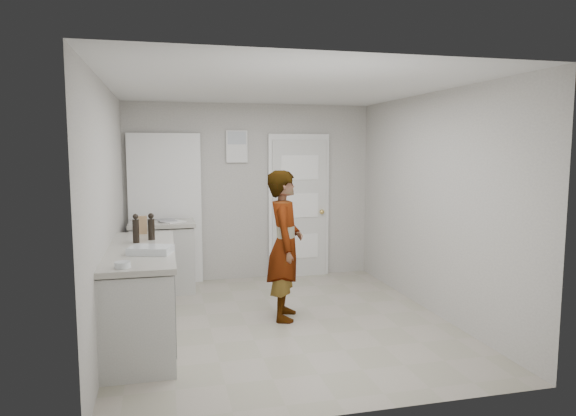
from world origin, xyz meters
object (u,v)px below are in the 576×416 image
object	(u,v)px
person	(285,245)
cake_mix_box	(141,225)
baking_dish	(151,250)
egg_bowl	(122,265)
oil_cruet_a	(151,227)
oil_cruet_b	(136,229)
spice_jar	(151,232)

from	to	relation	value
person	cake_mix_box	distance (m)	1.61
baking_dish	egg_bowl	size ratio (longest dim) A/B	3.41
oil_cruet_a	baking_dish	distance (m)	0.73
oil_cruet_a	baking_dish	bearing A→B (deg)	-89.40
baking_dish	egg_bowl	distance (m)	0.57
egg_bowl	person	bearing A→B (deg)	36.04
oil_cruet_b	egg_bowl	xyz separation A→B (m)	(-0.05, -1.11, -0.12)
person	egg_bowl	xyz separation A→B (m)	(-1.61, -1.17, 0.13)
cake_mix_box	egg_bowl	world-z (taller)	cake_mix_box
person	spice_jar	distance (m)	1.47
egg_bowl	spice_jar	bearing A→B (deg)	82.97
egg_bowl	oil_cruet_a	bearing A→B (deg)	80.97
spice_jar	oil_cruet_b	size ratio (longest dim) A/B	0.28
person	oil_cruet_a	distance (m)	1.43
oil_cruet_a	oil_cruet_b	world-z (taller)	oil_cruet_b
oil_cruet_b	egg_bowl	size ratio (longest dim) A/B	2.34
egg_bowl	oil_cruet_b	bearing A→B (deg)	87.32
spice_jar	baking_dish	xyz separation A→B (m)	(0.02, -0.98, -0.01)
cake_mix_box	oil_cruet_b	xyz separation A→B (m)	(-0.03, -0.54, 0.04)
oil_cruet_b	baking_dish	xyz separation A→B (m)	(0.15, -0.58, -0.11)
spice_jar	egg_bowl	size ratio (longest dim) A/B	0.65
person	cake_mix_box	bearing A→B (deg)	87.70
person	oil_cruet_a	world-z (taller)	person
person	cake_mix_box	size ratio (longest dim) A/B	8.15
spice_jar	oil_cruet_b	distance (m)	0.44
spice_jar	oil_cruet_a	distance (m)	0.28
oil_cruet_b	egg_bowl	distance (m)	1.12
baking_dish	oil_cruet_b	bearing A→B (deg)	104.93
oil_cruet_a	oil_cruet_b	distance (m)	0.21
person	oil_cruet_b	world-z (taller)	person
spice_jar	egg_bowl	xyz separation A→B (m)	(-0.19, -1.51, -0.02)
cake_mix_box	oil_cruet_b	distance (m)	0.55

